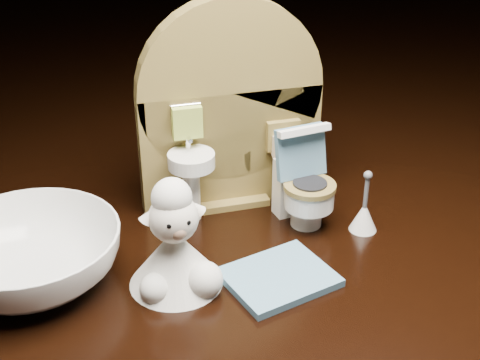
% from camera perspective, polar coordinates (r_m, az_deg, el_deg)
% --- Properties ---
extents(backdrop_panel, '(0.13, 0.05, 0.15)m').
position_cam_1_polar(backdrop_panel, '(0.47, -0.89, 5.34)').
color(backdrop_panel, olive).
rests_on(backdrop_panel, ground).
extents(toy_toilet, '(0.04, 0.05, 0.07)m').
position_cam_1_polar(toy_toilet, '(0.46, 5.39, -0.64)').
color(toy_toilet, white).
rests_on(toy_toilet, ground).
extents(bath_mat, '(0.07, 0.07, 0.00)m').
position_cam_1_polar(bath_mat, '(0.41, 3.32, -8.30)').
color(bath_mat, teal).
rests_on(bath_mat, ground).
extents(toilet_brush, '(0.02, 0.02, 0.05)m').
position_cam_1_polar(toilet_brush, '(0.46, 10.53, -2.92)').
color(toilet_brush, white).
rests_on(toilet_brush, ground).
extents(plush_lamb, '(0.06, 0.06, 0.07)m').
position_cam_1_polar(plush_lamb, '(0.40, -5.51, -5.93)').
color(plush_lamb, silver).
rests_on(plush_lamb, ground).
extents(ceramic_bowl, '(0.13, 0.13, 0.03)m').
position_cam_1_polar(ceramic_bowl, '(0.42, -17.45, -6.27)').
color(ceramic_bowl, white).
rests_on(ceramic_bowl, ground).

